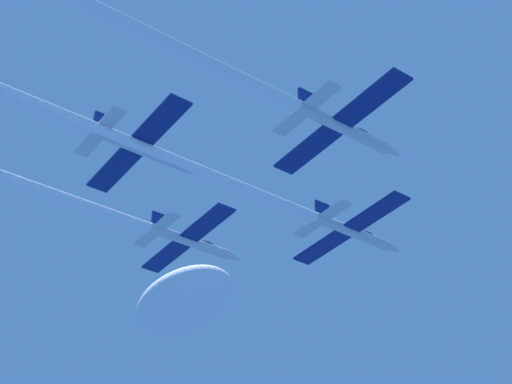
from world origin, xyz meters
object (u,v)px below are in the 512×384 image
at_px(jet_slot, 18,99).
at_px(jet_right_wing, 208,62).
at_px(jet_left_wing, 78,202).
at_px(jet_lead, 238,185).

bearing_deg(jet_slot, jet_right_wing, 38.71).
height_order(jet_left_wing, jet_slot, jet_left_wing).
bearing_deg(jet_lead, jet_left_wing, -139.12).
bearing_deg(jet_right_wing, jet_lead, 137.58).
height_order(jet_lead, jet_slot, jet_slot).
distance_m(jet_lead, jet_left_wing, 16.32).
bearing_deg(jet_left_wing, jet_lead, 40.88).
distance_m(jet_lead, jet_slot, 21.32).
bearing_deg(jet_lead, jet_right_wing, -42.42).
bearing_deg(jet_right_wing, jet_slot, -141.29).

